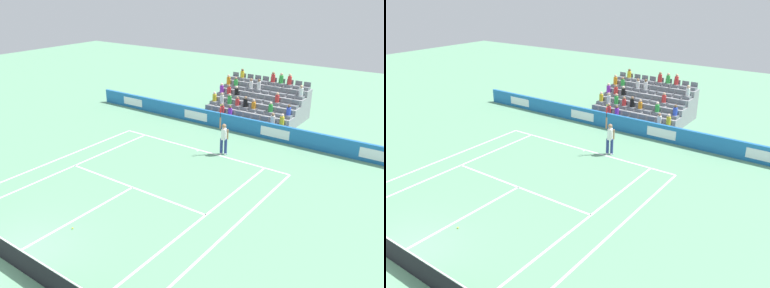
{
  "view_description": "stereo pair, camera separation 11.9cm",
  "coord_description": "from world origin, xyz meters",
  "views": [
    {
      "loc": [
        -11.75,
        5.3,
        8.86
      ],
      "look_at": [
        -0.72,
        -10.19,
        1.1
      ],
      "focal_mm": 37.04,
      "sensor_mm": 36.0,
      "label": 1
    },
    {
      "loc": [
        -11.85,
        5.23,
        8.86
      ],
      "look_at": [
        -0.72,
        -10.19,
        1.1
      ],
      "focal_mm": 37.04,
      "sensor_mm": 36.0,
      "label": 2
    }
  ],
  "objects": [
    {
      "name": "ground_plane",
      "position": [
        0.0,
        0.0,
        0.0
      ],
      "size": [
        80.0,
        80.0,
        0.0
      ],
      "primitive_type": "plane",
      "color": "#669E77"
    },
    {
      "name": "line_singles_sideline_right",
      "position": [
        -4.12,
        -5.95,
        0.0
      ],
      "size": [
        0.1,
        11.89,
        0.01
      ],
      "primitive_type": "cube",
      "color": "white",
      "rests_on": "ground"
    },
    {
      "name": "line_centre_service",
      "position": [
        0.0,
        -3.2,
        0.0
      ],
      "size": [
        0.1,
        6.4,
        0.01
      ],
      "primitive_type": "cube",
      "color": "white",
      "rests_on": "ground"
    },
    {
      "name": "sponsor_barrier",
      "position": [
        0.0,
        -15.8,
        0.51
      ],
      "size": [
        23.22,
        0.22,
        1.01
      ],
      "color": "#1E66AD",
      "rests_on": "ground"
    },
    {
      "name": "tennis_net",
      "position": [
        0.0,
        0.0,
        0.49
      ],
      "size": [
        11.97,
        0.1,
        1.07
      ],
      "color": "#33383D",
      "rests_on": "ground"
    },
    {
      "name": "stadium_stand",
      "position": [
        0.01,
        -19.36,
        0.83
      ],
      "size": [
        6.2,
        4.75,
        3.05
      ],
      "color": "gray",
      "rests_on": "ground"
    },
    {
      "name": "line_centre_mark",
      "position": [
        0.0,
        -11.79,
        0.0
      ],
      "size": [
        0.1,
        0.2,
        0.01
      ],
      "primitive_type": "cube",
      "color": "white",
      "rests_on": "ground"
    },
    {
      "name": "line_singles_sideline_left",
      "position": [
        4.12,
        -5.95,
        0.0
      ],
      "size": [
        0.1,
        11.89,
        0.01
      ],
      "primitive_type": "cube",
      "color": "white",
      "rests_on": "ground"
    },
    {
      "name": "line_service",
      "position": [
        0.0,
        -6.4,
        0.0
      ],
      "size": [
        8.23,
        0.1,
        0.01
      ],
      "primitive_type": "cube",
      "color": "white",
      "rests_on": "ground"
    },
    {
      "name": "line_doubles_sideline_right",
      "position": [
        -5.49,
        -5.95,
        0.0
      ],
      "size": [
        0.1,
        11.89,
        0.01
      ],
      "primitive_type": "cube",
      "color": "white",
      "rests_on": "ground"
    },
    {
      "name": "loose_tennis_ball",
      "position": [
        -0.44,
        -2.57,
        0.03
      ],
      "size": [
        0.07,
        0.07,
        0.07
      ],
      "primitive_type": "sphere",
      "color": "#D1E533",
      "rests_on": "ground"
    },
    {
      "name": "line_doubles_sideline_left",
      "position": [
        5.49,
        -5.95,
        0.0
      ],
      "size": [
        0.1,
        11.89,
        0.01
      ],
      "primitive_type": "cube",
      "color": "white",
      "rests_on": "ground"
    },
    {
      "name": "tennis_player",
      "position": [
        -1.43,
        -12.19,
        0.99
      ],
      "size": [
        0.54,
        0.43,
        2.85
      ],
      "color": "navy",
      "rests_on": "ground"
    },
    {
      "name": "line_baseline",
      "position": [
        0.0,
        -11.89,
        0.0
      ],
      "size": [
        10.97,
        0.1,
        0.01
      ],
      "primitive_type": "cube",
      "color": "white",
      "rests_on": "ground"
    }
  ]
}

